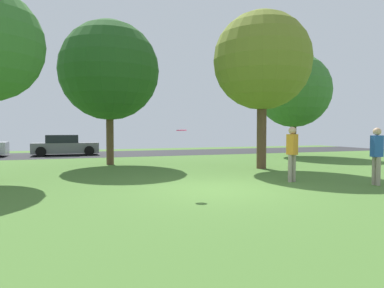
% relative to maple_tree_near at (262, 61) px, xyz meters
% --- Properties ---
extents(ground_plane, '(44.00, 44.00, 0.00)m').
position_rel_maple_tree_near_xyz_m(ground_plane, '(-4.07, -4.39, -4.73)').
color(ground_plane, '#47702D').
extents(road_strip, '(44.00, 6.40, 0.01)m').
position_rel_maple_tree_near_xyz_m(road_strip, '(-4.07, 11.61, -4.73)').
color(road_strip, '#28282B').
rests_on(road_strip, ground_plane).
extents(maple_tree_near, '(4.31, 4.31, 6.91)m').
position_rel_maple_tree_near_xyz_m(maple_tree_near, '(0.00, 0.00, 0.00)').
color(maple_tree_near, brown).
rests_on(maple_tree_near, ground_plane).
extents(maple_tree_far, '(4.83, 4.83, 7.03)m').
position_rel_maple_tree_near_xyz_m(maple_tree_far, '(-6.14, 4.01, -0.13)').
color(maple_tree_far, brown).
rests_on(maple_tree_far, ground_plane).
extents(birch_tree_lone, '(4.80, 4.80, 6.69)m').
position_rel_maple_tree_near_xyz_m(birch_tree_lone, '(5.89, 5.82, -0.46)').
color(birch_tree_lone, brown).
rests_on(birch_tree_lone, ground_plane).
extents(person_thrower, '(0.34, 0.30, 1.79)m').
position_rel_maple_tree_near_xyz_m(person_thrower, '(0.92, -5.29, -3.73)').
color(person_thrower, gray).
rests_on(person_thrower, ground_plane).
extents(person_bystander, '(0.30, 0.36, 1.82)m').
position_rel_maple_tree_near_xyz_m(person_bystander, '(-1.14, -3.82, -3.71)').
color(person_bystander, gray).
rests_on(person_bystander, ground_plane).
extents(frisbee_disc, '(0.28, 0.28, 0.03)m').
position_rel_maple_tree_near_xyz_m(frisbee_disc, '(-5.23, -4.62, -3.02)').
color(frisbee_disc, '#EA2D6B').
extents(parked_car_grey, '(4.22, 2.09, 1.37)m').
position_rel_maple_tree_near_xyz_m(parked_car_grey, '(-8.28, 11.47, -4.10)').
color(parked_car_grey, slate).
rests_on(parked_car_grey, ground_plane).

